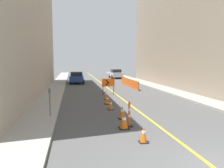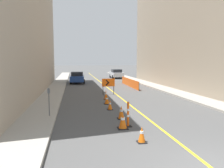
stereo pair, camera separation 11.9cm
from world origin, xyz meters
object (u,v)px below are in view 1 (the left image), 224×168
traffic_cone_third (122,112)px  parking_meter_near_curb (50,96)px  traffic_cone_nearest (144,134)px  traffic_cone_fifth (107,100)px  traffic_cone_fourth (111,105)px  delineator_post_front (129,116)px  parked_car_curb_mid (116,74)px  traffic_cone_farthest (106,95)px  arrow_barricade_primary (108,83)px  traffic_cone_second (124,121)px  parked_car_curb_near (77,77)px

traffic_cone_third → parking_meter_near_curb: (-3.72, 0.70, 0.84)m
traffic_cone_nearest → traffic_cone_fifth: 7.47m
traffic_cone_fourth → delineator_post_front: 3.62m
parking_meter_near_curb → parked_car_curb_mid: bearing=71.4°
traffic_cone_fifth → traffic_cone_farthest: (0.20, 1.81, 0.07)m
traffic_cone_fifth → traffic_cone_nearest: bearing=-88.7°
traffic_cone_nearest → traffic_cone_third: traffic_cone_third is taller
traffic_cone_nearest → parking_meter_near_curb: size_ratio=0.42×
parked_car_curb_mid → traffic_cone_nearest: bearing=-100.7°
traffic_cone_farthest → parking_meter_near_curb: 6.45m
traffic_cone_farthest → arrow_barricade_primary: size_ratio=0.52×
traffic_cone_farthest → arrow_barricade_primary: arrow_barricade_primary is taller
traffic_cone_third → traffic_cone_second: bearing=-100.2°
traffic_cone_farthest → traffic_cone_third: bearing=-90.5°
delineator_post_front → traffic_cone_second: bearing=-140.0°
traffic_cone_second → parked_car_curb_near: 20.79m
traffic_cone_nearest → traffic_cone_fifth: bearing=91.3°
traffic_cone_nearest → delineator_post_front: (-0.01, 2.03, 0.20)m
traffic_cone_fifth → parked_car_curb_near: bearing=96.9°
traffic_cone_fourth → parked_car_curb_mid: size_ratio=0.14×
traffic_cone_fourth → arrow_barricade_primary: arrow_barricade_primary is taller
traffic_cone_nearest → parked_car_curb_mid: 30.52m
traffic_cone_fourth → arrow_barricade_primary: (0.87, 6.10, 0.73)m
traffic_cone_fourth → parking_meter_near_curb: bearing=-156.6°
traffic_cone_second → delineator_post_front: delineator_post_front is taller
traffic_cone_second → traffic_cone_farthest: traffic_cone_farthest is taller
traffic_cone_fifth → arrow_barricade_primary: 4.39m
traffic_cone_fifth → parking_meter_near_curb: (-3.58, -3.35, 0.88)m
traffic_cone_nearest → parking_meter_near_curb: (-3.75, 4.12, 0.88)m
delineator_post_front → traffic_cone_third: bearing=90.4°
parked_car_curb_mid → traffic_cone_third: bearing=-101.9°
traffic_cone_nearest → traffic_cone_second: (-0.32, 1.77, 0.05)m
traffic_cone_nearest → parked_car_curb_mid: (4.98, 30.10, 0.50)m
traffic_cone_nearest → arrow_barricade_primary: bearing=87.0°
traffic_cone_fifth → arrow_barricade_primary: bearing=79.6°
traffic_cone_second → traffic_cone_nearest: bearing=-79.8°
arrow_barricade_primary → traffic_cone_second: bearing=-97.2°
traffic_cone_nearest → traffic_cone_second: size_ratio=0.86×
arrow_barricade_primary → parked_car_curb_mid: (4.36, 18.37, -0.24)m
traffic_cone_nearest → delineator_post_front: bearing=90.4°
traffic_cone_farthest → parked_car_curb_mid: size_ratio=0.17×
delineator_post_front → parking_meter_near_curb: bearing=150.7°
traffic_cone_second → arrow_barricade_primary: arrow_barricade_primary is taller
traffic_cone_second → parked_car_curb_mid: size_ratio=0.16×
traffic_cone_fourth → traffic_cone_farthest: 3.66m
traffic_cone_third → traffic_cone_farthest: traffic_cone_farthest is taller
traffic_cone_second → traffic_cone_fifth: traffic_cone_second is taller
parked_car_curb_near → traffic_cone_third: bearing=-81.7°
traffic_cone_second → delineator_post_front: size_ratio=0.61×
arrow_barricade_primary → parked_car_curb_near: size_ratio=0.33×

